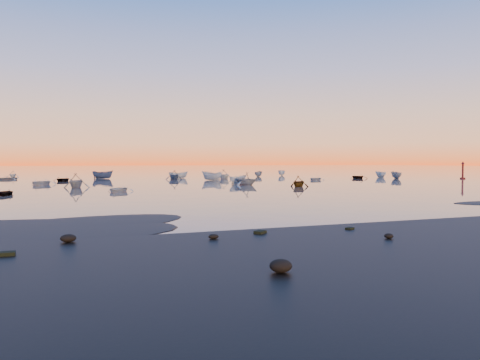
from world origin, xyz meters
TOP-DOWN VIEW (x-y plane):
  - ground at (0.00, 100.00)m, footprint 600.00×600.00m
  - mud_lobes at (0.00, -1.00)m, footprint 140.00×6.00m
  - moored_fleet at (0.00, 53.00)m, footprint 124.00×58.00m
  - boat_near_center at (-0.09, 38.73)m, footprint 3.17×3.75m
  - boat_near_right at (-0.03, 35.90)m, footprint 3.98×3.36m
  - channel_marker at (45.93, 42.75)m, footprint 0.94×0.94m

SIDE VIEW (x-z plane):
  - ground at x=0.00m, z-range 0.00..0.00m
  - moored_fleet at x=0.00m, z-range -0.60..0.60m
  - boat_near_center at x=-0.09m, z-range -0.61..0.61m
  - boat_near_right at x=-0.03m, z-range -0.64..0.64m
  - mud_lobes at x=0.00m, z-range -0.03..0.05m
  - channel_marker at x=45.93m, z-range -0.35..2.99m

